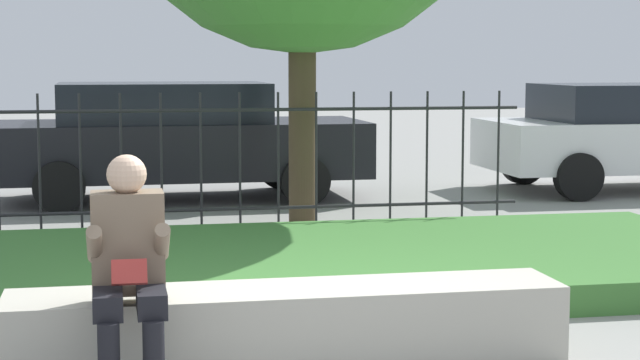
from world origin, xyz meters
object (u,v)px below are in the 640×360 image
Objects in this scene: person_seated_reader at (129,264)px; car_parked_right at (635,134)px; stone_bench at (288,330)px; car_parked_center at (175,138)px.

car_parked_right is at bearing 47.99° from person_seated_reader.
stone_bench is at bearing -129.44° from car_parked_right.
stone_bench is 2.55× the size of person_seated_reader.
stone_bench is 0.78× the size of car_parked_right.
stone_bench is at bearing -89.28° from car_parked_center.
car_parked_center reaches higher than stone_bench.
person_seated_reader is at bearing -96.03° from car_parked_center.
stone_bench is 7.38m from car_parked_center.
stone_bench is 9.29m from car_parked_right.
car_parked_right reaches higher than stone_bench.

